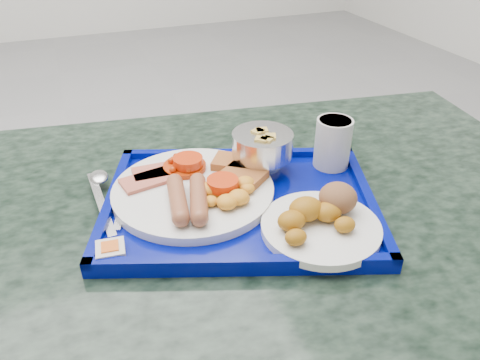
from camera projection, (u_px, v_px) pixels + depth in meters
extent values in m
plane|color=gray|center=(87.00, 240.00, 1.79)|extent=(6.00, 6.00, 0.00)
cylinder|color=gray|center=(249.00, 348.00, 0.96)|extent=(0.10, 0.10, 0.64)
cube|color=black|center=(251.00, 213.00, 0.77)|extent=(1.23, 0.91, 0.04)
cube|color=#020B7F|center=(240.00, 205.00, 0.75)|extent=(0.50, 0.44, 0.01)
cube|color=#020B7F|center=(238.00, 153.00, 0.87)|extent=(0.40, 0.16, 0.01)
cube|color=#020B7F|center=(242.00, 262.00, 0.62)|extent=(0.40, 0.16, 0.01)
cube|color=#020B7F|center=(368.00, 197.00, 0.75)|extent=(0.12, 0.30, 0.01)
cube|color=#020B7F|center=(111.00, 200.00, 0.74)|extent=(0.12, 0.30, 0.01)
cylinder|color=white|center=(193.00, 191.00, 0.76)|extent=(0.26, 0.26, 0.01)
cube|color=#C45F4E|center=(160.00, 171.00, 0.79)|extent=(0.09, 0.05, 0.01)
cube|color=#C45F4E|center=(149.00, 180.00, 0.77)|extent=(0.10, 0.06, 0.01)
cylinder|color=#AB3007|center=(185.00, 167.00, 0.80)|extent=(0.07, 0.07, 0.01)
sphere|color=#AB3007|center=(188.00, 161.00, 0.80)|extent=(0.01, 0.01, 0.01)
sphere|color=#AB3007|center=(195.00, 167.00, 0.79)|extent=(0.01, 0.01, 0.01)
sphere|color=#AB3007|center=(182.00, 159.00, 0.81)|extent=(0.01, 0.01, 0.01)
sphere|color=#AB3007|center=(178.00, 168.00, 0.78)|extent=(0.01, 0.01, 0.01)
sphere|color=#AB3007|center=(176.00, 156.00, 0.82)|extent=(0.01, 0.01, 0.01)
sphere|color=#AB3007|center=(195.00, 159.00, 0.81)|extent=(0.01, 0.01, 0.01)
sphere|color=#AB3007|center=(176.00, 165.00, 0.79)|extent=(0.01, 0.01, 0.01)
sphere|color=#AB3007|center=(186.00, 167.00, 0.78)|extent=(0.01, 0.01, 0.01)
sphere|color=#AB3007|center=(188.00, 168.00, 0.78)|extent=(0.01, 0.01, 0.01)
sphere|color=#AB3007|center=(193.00, 159.00, 0.81)|extent=(0.01, 0.01, 0.01)
sphere|color=#AB3007|center=(178.00, 163.00, 0.80)|extent=(0.01, 0.01, 0.01)
sphere|color=#AB3007|center=(171.00, 161.00, 0.80)|extent=(0.01, 0.01, 0.01)
sphere|color=#AB3007|center=(194.00, 157.00, 0.81)|extent=(0.01, 0.01, 0.01)
sphere|color=#AB3007|center=(173.00, 170.00, 0.78)|extent=(0.01, 0.01, 0.01)
sphere|color=#AB3007|center=(189.00, 170.00, 0.78)|extent=(0.01, 0.01, 0.01)
sphere|color=#AB3007|center=(173.00, 160.00, 0.81)|extent=(0.01, 0.01, 0.01)
cube|color=#A55929|center=(233.00, 163.00, 0.81)|extent=(0.08, 0.08, 0.01)
cube|color=#A55929|center=(244.00, 175.00, 0.77)|extent=(0.08, 0.08, 0.01)
cylinder|color=brown|center=(178.00, 199.00, 0.70)|extent=(0.04, 0.10, 0.03)
cylinder|color=brown|center=(199.00, 198.00, 0.70)|extent=(0.05, 0.10, 0.03)
ellipsoid|color=orange|center=(243.00, 199.00, 0.71)|extent=(0.02, 0.02, 0.01)
ellipsoid|color=orange|center=(220.00, 184.00, 0.74)|extent=(0.03, 0.03, 0.02)
ellipsoid|color=orange|center=(245.00, 183.00, 0.75)|extent=(0.03, 0.03, 0.02)
ellipsoid|color=orange|center=(219.00, 191.00, 0.73)|extent=(0.03, 0.03, 0.02)
ellipsoid|color=orange|center=(208.00, 189.00, 0.73)|extent=(0.03, 0.03, 0.02)
ellipsoid|color=orange|center=(227.00, 202.00, 0.70)|extent=(0.03, 0.03, 0.02)
ellipsoid|color=orange|center=(211.00, 201.00, 0.71)|extent=(0.02, 0.02, 0.01)
ellipsoid|color=orange|center=(247.00, 188.00, 0.74)|extent=(0.02, 0.02, 0.02)
ellipsoid|color=orange|center=(238.00, 197.00, 0.71)|extent=(0.03, 0.03, 0.02)
cylinder|color=red|center=(188.00, 161.00, 0.79)|extent=(0.05, 0.05, 0.01)
cylinder|color=red|center=(223.00, 183.00, 0.73)|extent=(0.05, 0.05, 0.01)
cylinder|color=white|center=(321.00, 228.00, 0.68)|extent=(0.17, 0.17, 0.01)
ellipsoid|color=#9F6412|center=(345.00, 225.00, 0.66)|extent=(0.03, 0.03, 0.02)
ellipsoid|color=#9F6412|center=(328.00, 212.00, 0.68)|extent=(0.04, 0.03, 0.03)
ellipsoid|color=#9F6412|center=(306.00, 209.00, 0.68)|extent=(0.05, 0.04, 0.03)
ellipsoid|color=#9F6412|center=(292.00, 221.00, 0.66)|extent=(0.04, 0.03, 0.03)
ellipsoid|color=#9F6412|center=(296.00, 237.00, 0.63)|extent=(0.03, 0.03, 0.02)
ellipsoid|color=brown|center=(338.00, 198.00, 0.69)|extent=(0.06, 0.06, 0.05)
cylinder|color=silver|center=(262.00, 167.00, 0.83)|extent=(0.07, 0.07, 0.01)
cylinder|color=silver|center=(262.00, 160.00, 0.82)|extent=(0.02, 0.02, 0.02)
cylinder|color=silver|center=(262.00, 144.00, 0.80)|extent=(0.11, 0.11, 0.04)
cube|color=#F4CA5D|center=(270.00, 139.00, 0.78)|extent=(0.02, 0.02, 0.02)
cube|color=#F4CA5D|center=(267.00, 142.00, 0.78)|extent=(0.03, 0.03, 0.02)
cube|color=#F4CA5D|center=(261.00, 142.00, 0.78)|extent=(0.03, 0.03, 0.02)
cube|color=#F4CA5D|center=(262.00, 133.00, 0.80)|extent=(0.02, 0.02, 0.02)
cube|color=#F4CA5D|center=(258.00, 134.00, 0.80)|extent=(0.03, 0.02, 0.02)
cylinder|color=silver|center=(333.00, 143.00, 0.82)|extent=(0.06, 0.06, 0.09)
cylinder|color=orange|center=(335.00, 123.00, 0.80)|extent=(0.06, 0.06, 0.01)
cube|color=silver|center=(123.00, 203.00, 0.74)|extent=(0.05, 0.14, 0.00)
ellipsoid|color=silver|center=(99.00, 177.00, 0.80)|extent=(0.04, 0.05, 0.01)
cube|color=silver|center=(101.00, 203.00, 0.74)|extent=(0.02, 0.19, 0.00)
cube|color=silver|center=(111.00, 251.00, 0.63)|extent=(0.04, 0.04, 0.01)
cube|color=orange|center=(110.00, 246.00, 0.63)|extent=(0.03, 0.03, 0.00)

